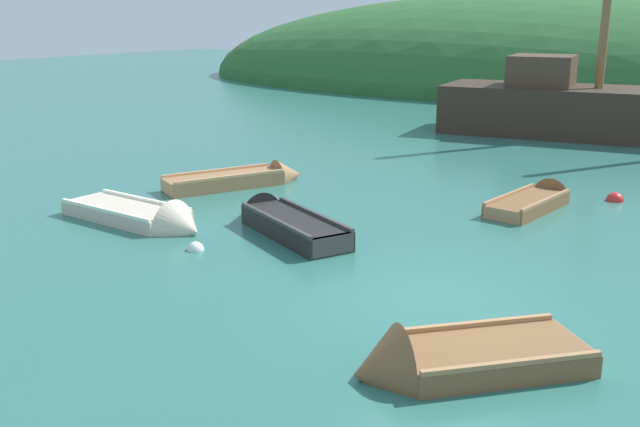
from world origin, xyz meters
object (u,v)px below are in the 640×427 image
(buoy_red, at_px, (615,201))
(rowboat_outer_left, at_px, (537,203))
(rowboat_near_dock, at_px, (243,181))
(rowboat_outer_right, at_px, (283,224))
(buoy_white, at_px, (196,250))
(rowboat_portside, at_px, (448,364))
(rowboat_center, at_px, (147,220))

(buoy_red, bearing_deg, rowboat_outer_left, -131.89)
(rowboat_near_dock, distance_m, rowboat_outer_right, 4.27)
(buoy_white, height_order, buoy_red, buoy_red)
(buoy_red, bearing_deg, rowboat_outer_right, -128.94)
(rowboat_portside, height_order, buoy_white, rowboat_portside)
(rowboat_near_dock, xyz_separation_m, rowboat_outer_left, (7.04, 2.10, -0.03))
(rowboat_near_dock, relative_size, rowboat_portside, 1.27)
(rowboat_outer_left, height_order, buoy_white, rowboat_outer_left)
(rowboat_portside, xyz_separation_m, rowboat_outer_left, (-1.60, 8.61, -0.00))
(buoy_white, bearing_deg, rowboat_portside, -17.13)
(rowboat_outer_right, distance_m, rowboat_outer_left, 6.11)
(rowboat_center, relative_size, rowboat_outer_left, 1.15)
(rowboat_outer_left, distance_m, buoy_white, 8.06)
(rowboat_portside, bearing_deg, rowboat_center, -64.26)
(rowboat_near_dock, bearing_deg, rowboat_outer_left, -47.66)
(rowboat_outer_left, relative_size, buoy_red, 7.81)
(rowboat_portside, height_order, rowboat_outer_left, rowboat_portside)
(rowboat_outer_left, bearing_deg, rowboat_portside, -162.35)
(rowboat_portside, relative_size, rowboat_center, 0.80)
(rowboat_near_dock, relative_size, rowboat_outer_right, 1.03)
(rowboat_outer_left, height_order, buoy_red, rowboat_outer_left)
(rowboat_near_dock, relative_size, rowboat_outer_left, 1.18)
(rowboat_center, bearing_deg, buoy_red, 46.75)
(rowboat_center, xyz_separation_m, rowboat_outer_right, (2.70, 1.22, 0.05))
(rowboat_near_dock, height_order, rowboat_outer_left, rowboat_near_dock)
(rowboat_near_dock, bearing_deg, buoy_white, -124.58)
(rowboat_center, relative_size, buoy_red, 9.00)
(rowboat_portside, distance_m, rowboat_center, 8.46)
(rowboat_outer_right, bearing_deg, rowboat_near_dock, -13.98)
(rowboat_outer_left, distance_m, buoy_red, 2.10)
(rowboat_outer_right, distance_m, buoy_red, 8.21)
(rowboat_outer_left, xyz_separation_m, buoy_white, (-4.38, -6.77, -0.09))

